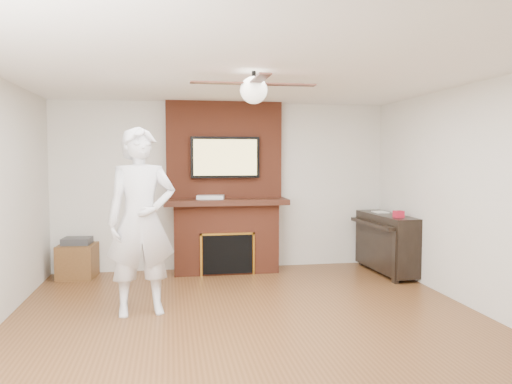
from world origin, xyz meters
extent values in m
cube|color=#583419|center=(0.00, 0.00, -0.09)|extent=(5.36, 5.86, 0.18)
cube|color=white|center=(0.00, 0.00, 2.59)|extent=(5.36, 5.86, 0.18)
cube|color=beige|center=(0.00, 2.84, 1.25)|extent=(5.36, 0.18, 2.50)
cube|color=beige|center=(0.00, -2.84, 1.25)|extent=(5.36, 0.18, 2.50)
cube|color=beige|center=(2.59, 0.00, 1.25)|extent=(0.18, 5.86, 2.50)
cube|color=brown|center=(0.00, 2.50, 0.50)|extent=(1.50, 0.50, 1.00)
cube|color=black|center=(0.00, 2.47, 1.04)|extent=(1.78, 0.64, 0.08)
cube|color=brown|center=(0.00, 2.65, 1.79)|extent=(1.70, 0.20, 1.42)
cube|color=black|center=(0.00, 2.25, 0.31)|extent=(0.70, 0.06, 0.55)
cube|color=#BF8C2D|center=(0.00, 2.24, 0.60)|extent=(0.78, 0.02, 0.03)
cube|color=#BF8C2D|center=(-0.38, 2.24, 0.31)|extent=(0.03, 0.02, 0.61)
cube|color=#BF8C2D|center=(0.38, 2.24, 0.31)|extent=(0.03, 0.02, 0.61)
cube|color=black|center=(0.00, 2.50, 1.68)|extent=(1.00, 0.07, 0.60)
cube|color=tan|center=(0.00, 2.47, 1.68)|extent=(0.92, 0.01, 0.52)
cylinder|color=black|center=(0.00, 0.00, 2.43)|extent=(0.04, 0.04, 0.14)
sphere|color=white|center=(0.00, 0.00, 2.32)|extent=(0.26, 0.26, 0.26)
cube|color=black|center=(0.33, 0.00, 2.38)|extent=(0.55, 0.11, 0.01)
cube|color=black|center=(0.00, 0.33, 2.38)|extent=(0.11, 0.55, 0.01)
cube|color=black|center=(-0.33, 0.00, 2.38)|extent=(0.55, 0.11, 0.01)
cube|color=black|center=(0.00, -0.33, 2.38)|extent=(0.11, 0.55, 0.01)
imported|color=silver|center=(-1.10, 0.68, 1.00)|extent=(0.80, 0.60, 2.00)
cube|color=#563618|center=(-2.09, 2.48, 0.23)|extent=(0.53, 0.53, 0.47)
cube|color=#323234|center=(-2.09, 2.48, 0.52)|extent=(0.40, 0.34, 0.09)
cube|color=black|center=(2.30, 2.00, 0.45)|extent=(0.46, 1.33, 0.81)
cube|color=black|center=(2.16, 1.41, 0.35)|extent=(0.06, 0.10, 0.71)
cube|color=black|center=(2.16, 2.59, 0.35)|extent=(0.06, 0.10, 0.71)
cube|color=black|center=(2.08, 2.00, 0.73)|extent=(0.21, 1.22, 0.05)
cube|color=silver|center=(2.30, 2.25, 0.86)|extent=(0.18, 0.25, 0.01)
cube|color=#B8162D|center=(2.30, 1.65, 0.90)|extent=(0.12, 0.12, 0.09)
cube|color=silver|center=(-0.22, 2.45, 1.11)|extent=(0.42, 0.29, 0.05)
cylinder|color=orange|center=(-0.15, 2.32, 0.06)|extent=(0.07, 0.07, 0.12)
cylinder|color=#4E7E32|center=(-0.05, 2.31, 0.04)|extent=(0.07, 0.07, 0.08)
cylinder|color=beige|center=(0.00, 2.33, 0.05)|extent=(0.08, 0.08, 0.10)
camera|label=1|loc=(-0.80, -4.73, 1.68)|focal=35.00mm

